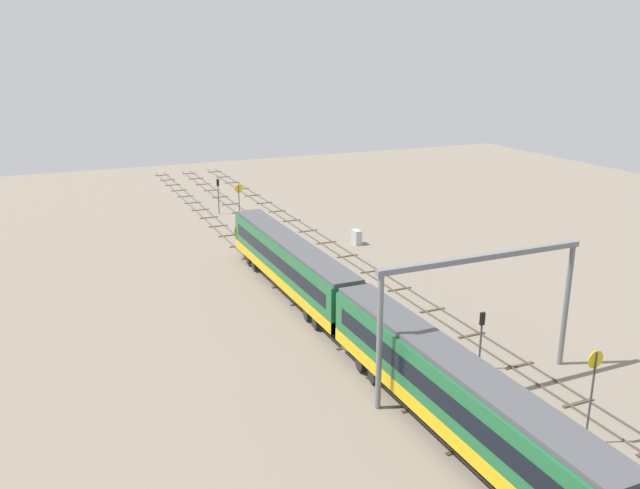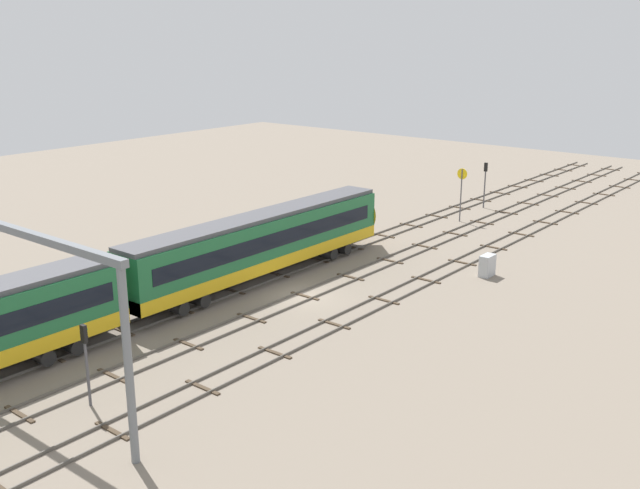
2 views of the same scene
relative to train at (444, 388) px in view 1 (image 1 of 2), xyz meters
name	(u,v)px [view 1 (image 1 of 2)]	position (x,y,z in m)	size (l,w,h in m)	color
ground_plane	(341,287)	(23.42, -4.67, -2.66)	(146.45, 146.45, 0.00)	gray
track_near_foreground	(385,280)	(23.42, -9.35, -2.59)	(130.45, 2.40, 0.16)	#59544C
track_second_near	(341,287)	(23.42, -4.67, -2.59)	(130.45, 2.40, 0.16)	#59544C
track_with_train	(294,294)	(23.42, 0.00, -2.59)	(130.45, 2.40, 0.16)	#59544C
train	(444,388)	(0.00, 0.00, 0.00)	(75.20, 3.24, 4.80)	#1E6638
overhead_gantry	(481,292)	(3.55, -4.94, 3.81)	(0.40, 15.03, 8.93)	slate
speed_sign_near_foreground	(239,198)	(48.74, -2.71, 0.75)	(0.14, 1.03, 5.11)	#4C4C51
speed_sign_mid_trackside	(593,383)	(-4.36, -6.53, 1.09)	(0.14, 1.04, 5.65)	#4C4C51
signal_light_trackside_approach	(481,332)	(5.21, -6.50, 0.10)	(0.31, 0.32, 4.19)	#4C4C51
signal_light_trackside_departure	(218,191)	(55.38, -1.84, 0.41)	(0.31, 0.32, 4.69)	#4C4C51
relay_cabinet	(356,237)	(35.29, -12.31, -1.85)	(1.37, 0.76, 1.62)	#B2B7BC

